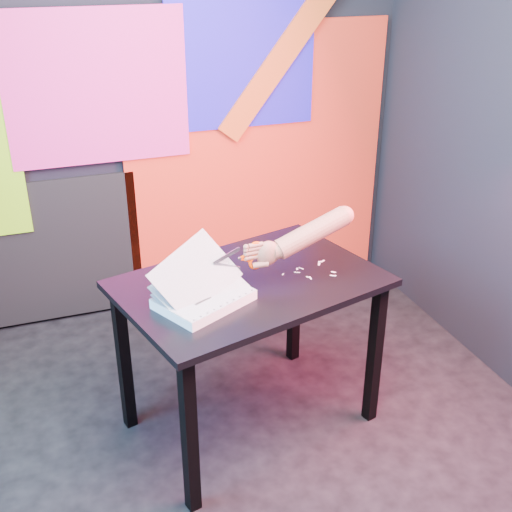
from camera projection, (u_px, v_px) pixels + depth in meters
name	position (u px, v px, depth m)	size (l,w,h in m)	color
room	(226.00, 164.00, 2.18)	(3.01, 3.01, 2.71)	black
backdrop	(160.00, 155.00, 3.61)	(2.88, 0.05, 2.08)	red
work_table	(250.00, 302.00, 2.75)	(1.22, 0.97, 0.75)	black
printout_stack	(204.00, 298.00, 2.51)	(0.43, 0.38, 0.26)	silver
scissors	(252.00, 256.00, 2.60)	(0.22, 0.02, 0.13)	silver
hand_forearm	(305.00, 236.00, 2.67)	(0.49, 0.11, 0.20)	#9D6552
paper_clippings	(314.00, 269.00, 2.79)	(0.23, 0.16, 0.00)	white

